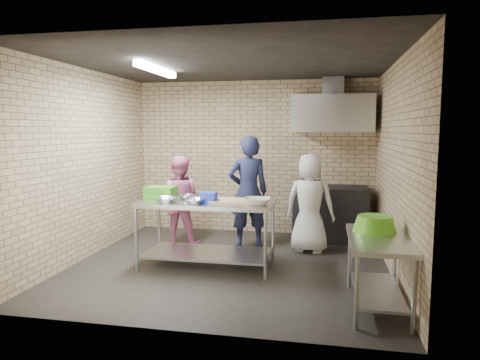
% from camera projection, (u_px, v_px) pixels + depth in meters
% --- Properties ---
extents(floor, '(4.20, 4.20, 0.00)m').
position_uv_depth(floor, '(230.00, 265.00, 5.89)').
color(floor, black).
rests_on(floor, ground).
extents(ceiling, '(4.20, 4.20, 0.00)m').
position_uv_depth(ceiling, '(229.00, 63.00, 5.58)').
color(ceiling, black).
rests_on(ceiling, ground).
extents(back_wall, '(4.20, 0.06, 2.70)m').
position_uv_depth(back_wall, '(254.00, 157.00, 7.68)').
color(back_wall, tan).
rests_on(back_wall, ground).
extents(front_wall, '(4.20, 0.06, 2.70)m').
position_uv_depth(front_wall, '(181.00, 185.00, 3.78)').
color(front_wall, tan).
rests_on(front_wall, ground).
extents(left_wall, '(0.06, 4.00, 2.70)m').
position_uv_depth(left_wall, '(86.00, 164.00, 6.13)').
color(left_wall, tan).
rests_on(left_wall, ground).
extents(right_wall, '(0.06, 4.00, 2.70)m').
position_uv_depth(right_wall, '(395.00, 169.00, 5.34)').
color(right_wall, tan).
rests_on(right_wall, ground).
extents(prep_table, '(1.79, 0.89, 0.89)m').
position_uv_depth(prep_table, '(207.00, 234.00, 5.80)').
color(prep_table, '#ADB0B4').
rests_on(prep_table, floor).
extents(side_counter, '(0.60, 1.20, 0.75)m').
position_uv_depth(side_counter, '(378.00, 273.00, 4.43)').
color(side_counter, silver).
rests_on(side_counter, floor).
extents(stove, '(1.20, 0.70, 0.90)m').
position_uv_depth(stove, '(330.00, 213.00, 7.19)').
color(stove, black).
rests_on(stove, floor).
extents(range_hood, '(1.30, 0.60, 0.60)m').
position_uv_depth(range_hood, '(332.00, 114.00, 7.05)').
color(range_hood, silver).
rests_on(range_hood, back_wall).
extents(hood_duct, '(0.35, 0.30, 0.30)m').
position_uv_depth(hood_duct, '(333.00, 87.00, 7.14)').
color(hood_duct, '#A5A8AD').
rests_on(hood_duct, back_wall).
extents(wall_shelf, '(0.80, 0.20, 0.04)m').
position_uv_depth(wall_shelf, '(350.00, 125.00, 7.20)').
color(wall_shelf, '#3F2B19').
rests_on(wall_shelf, back_wall).
extents(fluorescent_fixture, '(0.10, 1.25, 0.08)m').
position_uv_depth(fluorescent_fixture, '(157.00, 70.00, 5.77)').
color(fluorescent_fixture, white).
rests_on(fluorescent_fixture, ceiling).
extents(green_crate, '(0.40, 0.30, 0.16)m').
position_uv_depth(green_crate, '(161.00, 192.00, 5.99)').
color(green_crate, '#3F9C1C').
rests_on(green_crate, prep_table).
extents(blue_tub, '(0.20, 0.20, 0.13)m').
position_uv_depth(blue_tub, '(209.00, 197.00, 5.64)').
color(blue_tub, '#1B34D0').
rests_on(blue_tub, prep_table).
extents(cutting_board, '(0.55, 0.42, 0.03)m').
position_uv_depth(cutting_board, '(232.00, 201.00, 5.66)').
color(cutting_board, tan).
rests_on(cutting_board, prep_table).
extents(mixing_bowl_a, '(0.30, 0.30, 0.07)m').
position_uv_depth(mixing_bowl_a, '(166.00, 200.00, 5.65)').
color(mixing_bowl_a, silver).
rests_on(mixing_bowl_a, prep_table).
extents(mixing_bowl_b, '(0.23, 0.23, 0.07)m').
position_uv_depth(mixing_bowl_b, '(187.00, 197.00, 5.85)').
color(mixing_bowl_b, silver).
rests_on(mixing_bowl_b, prep_table).
extents(mixing_bowl_c, '(0.28, 0.28, 0.06)m').
position_uv_depth(mixing_bowl_c, '(195.00, 201.00, 5.55)').
color(mixing_bowl_c, '#B6B9BD').
rests_on(mixing_bowl_c, prep_table).
extents(ceramic_bowl, '(0.37, 0.37, 0.08)m').
position_uv_depth(ceramic_bowl, '(257.00, 201.00, 5.47)').
color(ceramic_bowl, beige).
rests_on(ceramic_bowl, prep_table).
extents(green_basin, '(0.46, 0.46, 0.17)m').
position_uv_depth(green_basin, '(375.00, 224.00, 4.63)').
color(green_basin, '#59C626').
rests_on(green_basin, side_counter).
extents(bottle_red, '(0.07, 0.07, 0.18)m').
position_uv_depth(bottle_red, '(335.00, 118.00, 7.23)').
color(bottle_red, '#B22619').
rests_on(bottle_red, wall_shelf).
extents(bottle_green, '(0.06, 0.06, 0.15)m').
position_uv_depth(bottle_green, '(360.00, 119.00, 7.16)').
color(bottle_green, green).
rests_on(bottle_green, wall_shelf).
extents(man_navy, '(0.74, 0.61, 1.75)m').
position_uv_depth(man_navy, '(248.00, 192.00, 6.75)').
color(man_navy, '#141734').
rests_on(man_navy, floor).
extents(woman_pink, '(0.73, 0.59, 1.43)m').
position_uv_depth(woman_pink, '(179.00, 201.00, 6.86)').
color(woman_pink, pink).
rests_on(woman_pink, floor).
extents(woman_white, '(0.79, 0.58, 1.49)m').
position_uv_depth(woman_white, '(310.00, 203.00, 6.46)').
color(woman_white, silver).
rests_on(woman_white, floor).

